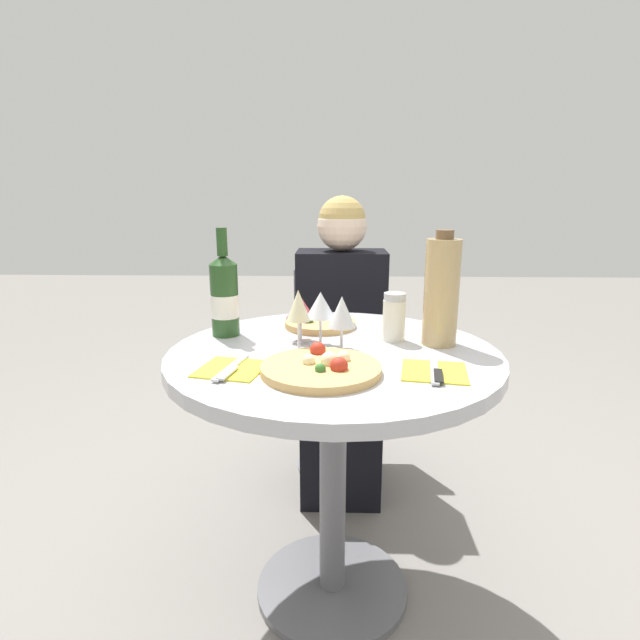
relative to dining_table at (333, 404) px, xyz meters
name	(u,v)px	position (x,y,z in m)	size (l,w,h in m)	color
ground_plane	(332,590)	(0.00, 0.00, -0.61)	(12.00, 12.00, 0.00)	gray
dining_table	(333,404)	(0.00, 0.00, 0.00)	(0.89, 0.89, 0.77)	slate
chair_behind_diner	(340,373)	(0.03, 0.79, -0.20)	(0.42, 0.42, 0.85)	slate
seated_diner	(341,358)	(0.03, 0.65, -0.08)	(0.36, 0.45, 1.17)	black
pizza_large	(322,367)	(-0.03, -0.17, 0.17)	(0.28, 0.28, 0.05)	tan
pizza_small_far	(320,322)	(-0.04, 0.24, 0.17)	(0.22, 0.22, 0.05)	tan
wine_bottle	(224,296)	(-0.32, 0.14, 0.27)	(0.08, 0.08, 0.31)	#23471E
tall_carafe	(441,292)	(0.29, 0.07, 0.31)	(0.10, 0.10, 0.31)	tan
sugar_shaker	(394,317)	(0.17, 0.10, 0.22)	(0.06, 0.06, 0.14)	silver
wine_glass_front_left	(298,307)	(-0.09, 0.01, 0.27)	(0.06, 0.06, 0.16)	silver
wine_glass_front_right	(341,313)	(0.02, 0.01, 0.26)	(0.07, 0.07, 0.15)	silver
wine_glass_back_left	(300,308)	(-0.09, 0.09, 0.25)	(0.08, 0.08, 0.13)	silver
wine_glass_center	(320,306)	(-0.04, 0.05, 0.27)	(0.08, 0.08, 0.15)	silver
place_setting_left	(231,369)	(-0.24, -0.16, 0.16)	(0.18, 0.19, 0.01)	yellow
place_setting_right	(434,371)	(0.24, -0.17, 0.16)	(0.17, 0.19, 0.01)	yellow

